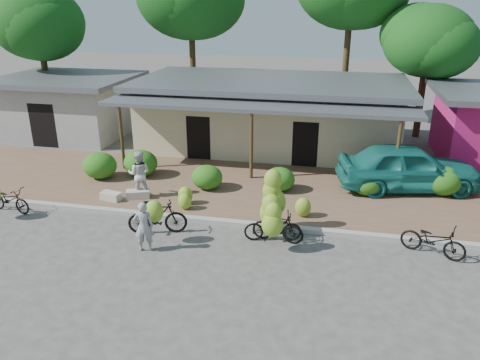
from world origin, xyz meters
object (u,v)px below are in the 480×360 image
(teal_van, at_px, (408,167))
(bike_far_left, at_px, (6,198))
(bike_center, at_px, (272,212))
(sack_far, at_px, (111,196))
(tree_back_left, at_px, (36,21))
(tree_near_right, at_px, (425,39))
(bike_left, at_px, (157,216))
(bike_far_right, at_px, (433,240))
(sack_near, at_px, (138,194))
(bike_right, at_px, (276,225))
(bystander, at_px, (139,174))
(vendor, at_px, (144,227))

(teal_van, bearing_deg, bike_far_left, 97.81)
(bike_center, distance_m, sack_far, 6.31)
(tree_back_left, height_order, bike_far_left, tree_back_left)
(tree_near_right, height_order, bike_left, tree_near_right)
(bike_far_right, bearing_deg, sack_near, 101.44)
(bike_center, distance_m, teal_van, 6.51)
(tree_back_left, xyz_separation_m, bike_far_right, (19.96, -11.77, -5.34))
(bike_right, distance_m, teal_van, 6.80)
(tree_near_right, height_order, bystander, tree_near_right)
(tree_back_left, bearing_deg, bike_left, -46.37)
(bike_right, xyz_separation_m, sack_near, (-5.43, 2.22, -0.41))
(teal_van, bearing_deg, sack_near, 95.29)
(sack_near, xyz_separation_m, sack_far, (-0.90, -0.34, -0.01))
(tree_back_left, relative_size, sack_far, 10.34)
(tree_near_right, relative_size, bike_center, 3.20)
(tree_near_right, distance_m, sack_near, 16.58)
(sack_far, bearing_deg, bike_far_right, -7.85)
(tree_near_right, distance_m, sack_far, 17.43)
(bike_far_left, xyz_separation_m, sack_far, (3.12, 1.58, -0.30))
(teal_van, bearing_deg, bystander, 93.85)
(tree_near_right, height_order, vendor, tree_near_right)
(vendor, bearing_deg, bike_far_right, 172.57)
(bike_far_left, distance_m, bike_center, 9.27)
(bike_left, bearing_deg, teal_van, -72.35)
(tree_near_right, xyz_separation_m, bike_right, (-5.57, -13.65, -4.42))
(tree_back_left, bearing_deg, bike_right, -38.23)
(vendor, relative_size, bystander, 0.90)
(bike_center, xyz_separation_m, bike_right, (0.19, -0.54, -0.15))
(bike_far_left, distance_m, bike_left, 5.73)
(tree_near_right, bearing_deg, bike_far_left, -138.35)
(bike_far_left, xyz_separation_m, bike_far_right, (13.98, 0.08, -0.08))
(bike_far_left, distance_m, sack_near, 4.47)
(sack_near, height_order, teal_van, teal_van)
(bike_left, bearing_deg, sack_far, 36.53)
(bike_left, height_order, sack_far, bike_left)
(tree_near_right, height_order, sack_far, tree_near_right)
(bike_left, relative_size, bike_right, 1.17)
(bike_center, bearing_deg, tree_near_right, -34.89)
(sack_far, relative_size, bystander, 0.44)
(bike_far_right, xyz_separation_m, bystander, (-9.96, 2.10, 0.50))
(sack_far, bearing_deg, bike_right, -16.51)
(bike_far_left, xyz_separation_m, bike_left, (5.71, -0.41, 0.07))
(bike_right, height_order, teal_van, teal_van)
(tree_back_left, relative_size, vendor, 4.99)
(bike_far_left, bearing_deg, teal_van, -60.42)
(bike_center, bearing_deg, sack_far, 66.55)
(sack_near, distance_m, bystander, 0.76)
(tree_near_right, relative_size, sack_far, 9.12)
(teal_van, bearing_deg, bike_right, 128.55)
(sack_near, bearing_deg, bike_center, -17.75)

